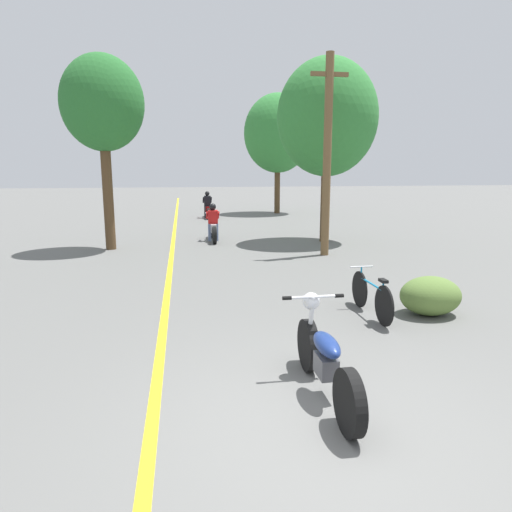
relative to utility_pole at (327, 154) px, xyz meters
The scene contains 11 objects.
ground_plane 9.92m from the utility_pole, 107.81° to the right, with size 120.00×120.00×0.00m, color #60605E.
lane_stripe_center 6.53m from the utility_pole, 142.34° to the left, with size 0.14×48.00×0.01m, color yellow.
utility_pole is the anchor object (origin of this frame).
roadside_tree_right_near 2.96m from the utility_pole, 72.85° to the left, with size 3.48×3.13×6.31m.
roadside_tree_right_far 13.16m from the utility_pole, 84.63° to the left, with size 3.84×3.45×6.73m.
roadside_tree_left 7.03m from the utility_pole, 162.62° to the left, with size 2.53×2.28×6.01m.
roadside_bush 6.41m from the utility_pole, 88.83° to the right, with size 1.10×0.88×0.70m.
motorcycle_foreground 9.17m from the utility_pole, 107.55° to the right, with size 0.77×2.17×1.07m.
motorcycle_rider_lead 5.18m from the utility_pole, 133.85° to the left, with size 0.50×2.00×1.35m.
motorcycle_rider_far 11.71m from the utility_pole, 104.82° to the left, with size 0.50×2.11×1.40m.
bicycle_parked 6.38m from the utility_pole, 99.45° to the right, with size 0.44×1.77×0.80m.
Camera 1 is at (-1.32, -4.11, 2.60)m, focal length 32.00 mm.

